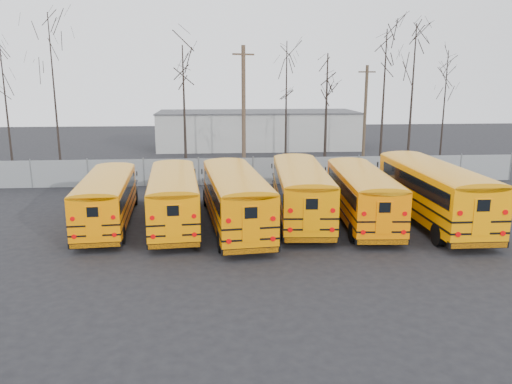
{
  "coord_description": "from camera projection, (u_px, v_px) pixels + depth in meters",
  "views": [
    {
      "loc": [
        -2.69,
        -24.37,
        7.73
      ],
      "look_at": [
        -0.55,
        2.37,
        1.6
      ],
      "focal_mm": 35.0,
      "sensor_mm": 36.0,
      "label": 1
    }
  ],
  "objects": [
    {
      "name": "tree_5",
      "position": [
        383.0,
        105.0,
        39.05
      ],
      "size": [
        0.26,
        0.26,
        11.39
      ],
      "primitive_type": "cone",
      "color": "black",
      "rests_on": "ground"
    },
    {
      "name": "bus_f",
      "position": [
        432.0,
        188.0,
        26.95
      ],
      "size": [
        2.79,
        11.99,
        3.35
      ],
      "rotation": [
        0.0,
        0.0,
        -0.0
      ],
      "color": "black",
      "rests_on": "ground"
    },
    {
      "name": "tree_3",
      "position": [
        286.0,
        108.0,
        41.46
      ],
      "size": [
        0.26,
        0.26,
        10.68
      ],
      "primitive_type": "cone",
      "color": "black",
      "rests_on": "ground"
    },
    {
      "name": "bus_e",
      "position": [
        361.0,
        191.0,
        27.03
      ],
      "size": [
        3.18,
        10.85,
        3.0
      ],
      "rotation": [
        0.0,
        0.0,
        -0.07
      ],
      "color": "black",
      "rests_on": "ground"
    },
    {
      "name": "tree_0",
      "position": [
        7.0,
        110.0,
        39.04
      ],
      "size": [
        0.26,
        0.26,
        10.68
      ],
      "primitive_type": "cone",
      "color": "black",
      "rests_on": "ground"
    },
    {
      "name": "bus_a",
      "position": [
        107.0,
        196.0,
        26.4
      ],
      "size": [
        3.05,
        10.27,
        2.84
      ],
      "rotation": [
        0.0,
        0.0,
        0.07
      ],
      "color": "black",
      "rests_on": "ground"
    },
    {
      "name": "utility_pole_left",
      "position": [
        244.0,
        111.0,
        39.01
      ],
      "size": [
        1.73,
        0.81,
        10.19
      ],
      "rotation": [
        0.0,
        0.0,
        0.39
      ],
      "color": "#4A392A",
      "rests_on": "ground"
    },
    {
      "name": "bus_b",
      "position": [
        173.0,
        194.0,
        26.47
      ],
      "size": [
        3.25,
        10.73,
        2.96
      ],
      "rotation": [
        0.0,
        0.0,
        0.08
      ],
      "color": "black",
      "rests_on": "ground"
    },
    {
      "name": "ground",
      "position": [
        270.0,
        232.0,
        25.61
      ],
      "size": [
        120.0,
        120.0,
        0.0
      ],
      "primitive_type": "plane",
      "color": "black",
      "rests_on": "ground"
    },
    {
      "name": "utility_pole_right",
      "position": [
        365.0,
        114.0,
        44.97
      ],
      "size": [
        1.58,
        0.28,
        8.87
      ],
      "rotation": [
        0.0,
        0.0,
        0.08
      ],
      "color": "#463727",
      "rests_on": "ground"
    },
    {
      "name": "tree_1",
      "position": [
        55.0,
        98.0,
        38.01
      ],
      "size": [
        0.26,
        0.26,
        12.48
      ],
      "primitive_type": "cone",
      "color": "black",
      "rests_on": "ground"
    },
    {
      "name": "bus_c",
      "position": [
        235.0,
        194.0,
        25.94
      ],
      "size": [
        3.65,
        11.36,
        3.13
      ],
      "rotation": [
        0.0,
        0.0,
        0.1
      ],
      "color": "black",
      "rests_on": "ground"
    },
    {
      "name": "tree_4",
      "position": [
        326.0,
        115.0,
        40.09
      ],
      "size": [
        0.26,
        0.26,
        9.65
      ],
      "primitive_type": "cone",
      "color": "black",
      "rests_on": "ground"
    },
    {
      "name": "tree_6",
      "position": [
        411.0,
        101.0,
        39.98
      ],
      "size": [
        0.26,
        0.26,
        11.9
      ],
      "primitive_type": "cone",
      "color": "black",
      "rests_on": "ground"
    },
    {
      "name": "fence",
      "position": [
        253.0,
        171.0,
        37.05
      ],
      "size": [
        40.0,
        0.04,
        2.0
      ],
      "primitive_type": "cube",
      "color": "gray",
      "rests_on": "ground"
    },
    {
      "name": "tree_7",
      "position": [
        444.0,
        110.0,
        43.06
      ],
      "size": [
        0.26,
        0.26,
        10.03
      ],
      "primitive_type": "cone",
      "color": "black",
      "rests_on": "ground"
    },
    {
      "name": "tree_2",
      "position": [
        184.0,
        113.0,
        38.46
      ],
      "size": [
        0.26,
        0.26,
        10.18
      ],
      "primitive_type": "cone",
      "color": "black",
      "rests_on": "ground"
    },
    {
      "name": "distant_building",
      "position": [
        258.0,
        130.0,
        56.42
      ],
      "size": [
        22.0,
        8.0,
        4.0
      ],
      "primitive_type": "cube",
      "color": "#A9AAA5",
      "rests_on": "ground"
    },
    {
      "name": "bus_d",
      "position": [
        301.0,
        188.0,
        27.47
      ],
      "size": [
        3.31,
        11.37,
        3.14
      ],
      "rotation": [
        0.0,
        0.0,
        -0.07
      ],
      "color": "black",
      "rests_on": "ground"
    }
  ]
}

